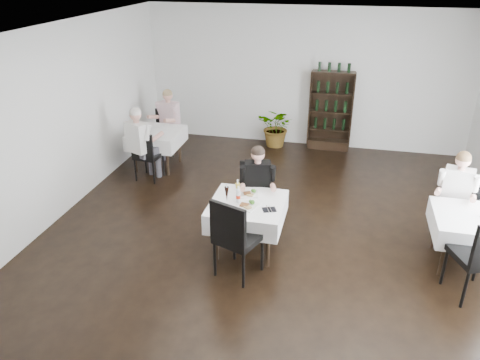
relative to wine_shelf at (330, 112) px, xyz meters
name	(u,v)px	position (x,y,z in m)	size (l,w,h in m)	color
room_shell	(270,156)	(-0.60, -4.31, 0.65)	(9.00, 9.00, 9.00)	black
wine_shelf	(330,112)	(0.00, 0.00, 0.00)	(0.90, 0.28, 1.75)	black
main_table	(247,211)	(-0.90, -4.31, -0.23)	(1.03, 1.03, 0.77)	black
left_table	(157,138)	(-3.30, -1.81, -0.23)	(0.98, 0.98, 0.77)	black
right_table	(470,226)	(2.10, -4.01, -0.23)	(0.98, 0.98, 0.77)	black
potted_tree	(277,127)	(-1.13, -0.12, -0.40)	(0.81, 0.70, 0.90)	#2A5F20
main_chair_far	(253,191)	(-0.97, -3.59, -0.26)	(0.47, 0.47, 1.02)	black
main_chair_near	(234,234)	(-0.92, -5.00, -0.19)	(0.68, 0.68, 1.15)	black
left_chair_far	(165,129)	(-3.42, -1.04, -0.30)	(0.50, 0.51, 0.95)	black
left_chair_near	(146,153)	(-3.25, -2.46, -0.28)	(0.49, 0.50, 0.98)	black
right_chair_far	(461,206)	(2.11, -3.34, -0.27)	(0.55, 0.56, 1.01)	black
diner_main	(258,184)	(-0.86, -3.80, -0.03)	(0.58, 0.60, 1.40)	#424149
diner_left_far	(167,118)	(-3.32, -1.16, -0.02)	(0.62, 0.66, 1.43)	#424149
diner_left_near	(141,139)	(-3.32, -2.48, 0.00)	(0.66, 0.69, 1.46)	#424149
diner_right_far	(456,192)	(1.98, -3.43, -0.02)	(0.59, 0.63, 1.43)	#424149
plate_far	(250,194)	(-0.91, -4.08, -0.06)	(0.29, 0.29, 0.08)	white
plate_near	(247,205)	(-0.87, -4.44, -0.06)	(0.35, 0.35, 0.09)	white
pilsner_dark	(227,194)	(-1.19, -4.35, 0.04)	(0.06, 0.06, 0.28)	black
pilsner_lager	(238,191)	(-1.06, -4.24, 0.05)	(0.07, 0.07, 0.30)	gold
coke_bottle	(238,196)	(-1.02, -4.34, 0.02)	(0.06, 0.06, 0.25)	silver
napkin_cutlery	(269,209)	(-0.56, -4.46, -0.07)	(0.22, 0.20, 0.02)	black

